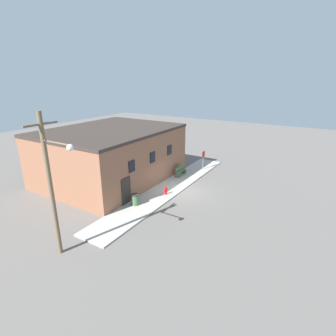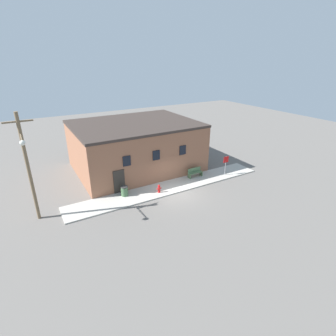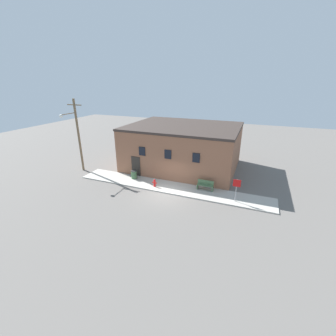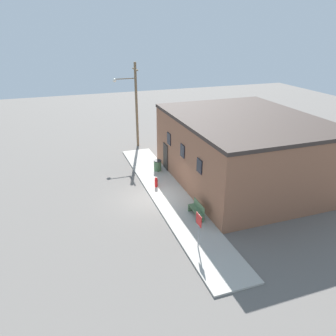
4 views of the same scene
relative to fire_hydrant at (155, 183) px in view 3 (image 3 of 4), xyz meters
The scene contains 8 objects.
ground_plane 1.68m from the fire_hydrant, 28.92° to the right, with size 80.00×80.00×0.00m, color #66605B.
sidewalk 1.55m from the fire_hydrant, 19.31° to the left, with size 18.91×2.54×0.10m.
brick_building 6.84m from the fire_hydrant, 84.07° to the left, with size 12.23×9.63×4.92m.
fire_hydrant is the anchor object (origin of this frame).
stop_sign 7.54m from the fire_hydrant, ahead, with size 0.62×0.06×1.98m.
bench 4.78m from the fire_hydrant, 13.94° to the left, with size 1.49×0.44×0.90m.
trash_bin 2.98m from the fire_hydrant, 160.51° to the left, with size 0.62×0.62×0.86m.
utility_pole 10.30m from the fire_hydrant, behind, with size 1.80×2.21×7.89m.
Camera 3 is at (7.03, -16.79, 9.56)m, focal length 24.00 mm.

